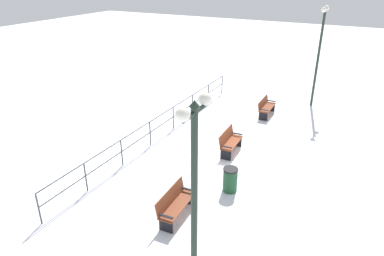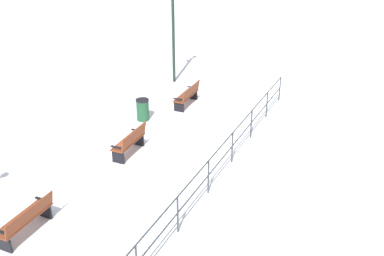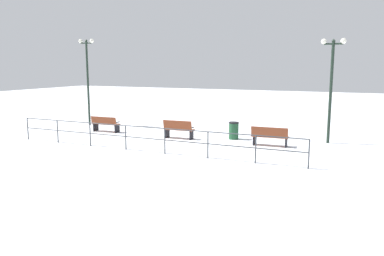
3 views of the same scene
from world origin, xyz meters
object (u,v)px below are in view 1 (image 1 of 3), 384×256
Objects in this scene: lamppost_middle at (320,43)px; lamppost_near at (194,183)px; trash_bin at (230,180)px; bench_third at (266,107)px; bench_nearest at (175,203)px; bench_second at (230,142)px.

lamppost_near is at bearing -90.00° from lamppost_middle.
bench_third is at bearing 97.36° from trash_bin.
bench_second reaches higher than bench_nearest.
lamppost_middle is at bearing 72.16° from bench_second.
bench_third reaches higher than trash_bin.
bench_second is 2.80m from trash_bin.
lamppost_middle reaches higher than lamppost_near.
trash_bin is at bearing -83.91° from bench_third.
lamppost_middle is (1.85, 2.62, 3.00)m from bench_third.
lamppost_near is 0.93× the size of lamppost_middle.
bench_second is 0.94× the size of bench_third.
bench_second is at bearing -92.92° from bench_third.
bench_second is 8.11m from lamppost_middle.
bench_nearest is at bearing -91.46° from bench_second.
lamppost_middle reaches higher than bench_third.
bench_second reaches higher than trash_bin.
bench_third is (0.13, 4.65, -0.03)m from bench_second.
bench_nearest is 9.31m from bench_third.
bench_second is 0.32× the size of lamppost_near.
bench_nearest is 1.95× the size of trash_bin.
bench_second is at bearing 88.49° from bench_nearest.
bench_nearest is at bearing -91.54° from bench_third.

